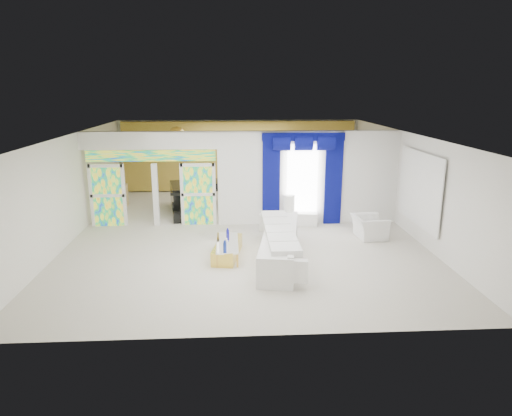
{
  "coord_description": "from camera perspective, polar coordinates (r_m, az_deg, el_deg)",
  "views": [
    {
      "loc": [
        -0.39,
        -13.3,
        4.29
      ],
      "look_at": [
        0.3,
        -1.2,
        1.1
      ],
      "focal_mm": 32.04,
      "sensor_mm": 36.0,
      "label": 1
    }
  ],
  "objects": [
    {
      "name": "stained_panel_right",
      "position": [
        14.71,
        -7.22,
        1.71
      ],
      "size": [
        0.95,
        0.04,
        2.0
      ],
      "primitive_type": "cube",
      "color": "#994C3F",
      "rests_on": "ground"
    },
    {
      "name": "wall_mirror",
      "position": [
        13.68,
        19.76,
        2.32
      ],
      "size": [
        0.04,
        2.7,
        1.9
      ],
      "primitive_type": "cube",
      "color": "white",
      "rests_on": "ground"
    },
    {
      "name": "coffee_table",
      "position": [
        12.06,
        -3.59,
        -5.18
      ],
      "size": [
        0.83,
        1.74,
        0.37
      ],
      "primitive_type": "cube",
      "rotation": [
        0.0,
        0.0,
        -0.17
      ],
      "color": "gold",
      "rests_on": "ground"
    },
    {
      "name": "blue_drape_right",
      "position": [
        14.83,
        9.63,
        3.3
      ],
      "size": [
        0.55,
        0.1,
        2.8
      ],
      "primitive_type": "cube",
      "color": "#030A42",
      "rests_on": "ground"
    },
    {
      "name": "tv_console",
      "position": [
        17.71,
        -16.71,
        1.48
      ],
      "size": [
        0.59,
        0.54,
        0.83
      ],
      "primitive_type": "cube",
      "rotation": [
        0.0,
        0.0,
        0.04
      ],
      "color": "tan",
      "rests_on": "ground"
    },
    {
      "name": "armchair",
      "position": [
        13.86,
        13.95,
        -2.32
      ],
      "size": [
        0.95,
        1.06,
        0.65
      ],
      "primitive_type": "imported",
      "rotation": [
        0.0,
        0.0,
        1.65
      ],
      "color": "silver",
      "rests_on": "ground"
    },
    {
      "name": "chandelier",
      "position": [
        16.88,
        -9.87,
        8.97
      ],
      "size": [
        0.6,
        0.6,
        0.6
      ],
      "primitive_type": "sphere",
      "color": "gold",
      "rests_on": "ceiling"
    },
    {
      "name": "decanters",
      "position": [
        11.77,
        -3.76,
        -4.25
      ],
      "size": [
        0.15,
        1.27,
        0.22
      ],
      "color": "white",
      "rests_on": "coffee_table"
    },
    {
      "name": "stained_panel_left",
      "position": [
        15.18,
        -18.02,
        1.5
      ],
      "size": [
        0.95,
        0.04,
        2.0
      ],
      "primitive_type": "cube",
      "color": "#994C3F",
      "rests_on": "ground"
    },
    {
      "name": "gold_curtains",
      "position": [
        19.4,
        -2.1,
        6.48
      ],
      "size": [
        9.7,
        0.12,
        2.9
      ],
      "primitive_type": "cube",
      "color": "#AC7D29",
      "rests_on": "ground"
    },
    {
      "name": "grand_piano",
      "position": [
        16.75,
        -8.08,
        1.4
      ],
      "size": [
        1.71,
        2.06,
        0.92
      ],
      "primitive_type": "cube",
      "rotation": [
        0.0,
        0.0,
        0.19
      ],
      "color": "black",
      "rests_on": "ground"
    },
    {
      "name": "floor",
      "position": [
        13.98,
        -1.51,
        -3.13
      ],
      "size": [
        12.0,
        12.0,
        0.0
      ],
      "primitive_type": "plane",
      "color": "#B7AF9E",
      "rests_on": "ground"
    },
    {
      "name": "blue_drape_left",
      "position": [
        14.52,
        1.9,
        3.26
      ],
      "size": [
        0.55,
        0.1,
        2.8
      ],
      "primitive_type": "cube",
      "color": "#030A42",
      "rests_on": "ground"
    },
    {
      "name": "stained_transom",
      "position": [
        14.65,
        -12.98,
        6.37
      ],
      "size": [
        4.0,
        0.05,
        0.35
      ],
      "primitive_type": "cube",
      "color": "#994C3F",
      "rests_on": "dividing_header"
    },
    {
      "name": "blue_pelmet",
      "position": [
        14.43,
        5.96,
        8.83
      ],
      "size": [
        2.6,
        0.12,
        0.25
      ],
      "primitive_type": "cube",
      "color": "#030A42",
      "rests_on": "dividing_wall"
    },
    {
      "name": "piano_bench",
      "position": [
        15.28,
        -8.52,
        -1.09
      ],
      "size": [
        1.01,
        0.54,
        0.32
      ],
      "primitive_type": "cube",
      "rotation": [
        0.0,
        0.0,
        0.19
      ],
      "color": "black",
      "rests_on": "ground"
    },
    {
      "name": "console_table",
      "position": [
        14.79,
        5.25,
        -1.34
      ],
      "size": [
        1.28,
        0.54,
        0.41
      ],
      "primitive_type": "cube",
      "rotation": [
        0.0,
        0.0,
        -0.12
      ],
      "color": "white",
      "rests_on": "ground"
    },
    {
      "name": "table_lamp",
      "position": [
        14.62,
        4.13,
        0.5
      ],
      "size": [
        0.36,
        0.36,
        0.58
      ],
      "primitive_type": "cylinder",
      "color": "white",
      "rests_on": "console_table"
    },
    {
      "name": "dividing_wall",
      "position": [
        14.79,
        6.7,
        3.78
      ],
      "size": [
        5.7,
        0.18,
        3.0
      ],
      "primitive_type": "cube",
      "color": "white",
      "rests_on": "ground"
    },
    {
      "name": "white_sofa",
      "position": [
        11.78,
        3.0,
        -4.75
      ],
      "size": [
        1.44,
        3.89,
        0.73
      ],
      "primitive_type": "cube",
      "rotation": [
        0.0,
        0.0,
        -0.17
      ],
      "color": "silver",
      "rests_on": "ground"
    },
    {
      "name": "window_pane",
      "position": [
        14.66,
        5.8,
        3.51
      ],
      "size": [
        1.0,
        0.02,
        2.3
      ],
      "primitive_type": "cube",
      "color": "white",
      "rests_on": "dividing_wall"
    },
    {
      "name": "dividing_header",
      "position": [
        14.59,
        -13.09,
        8.22
      ],
      "size": [
        4.3,
        0.18,
        0.55
      ],
      "primitive_type": "cube",
      "color": "white",
      "rests_on": "dividing_wall"
    }
  ]
}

